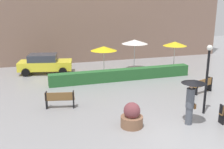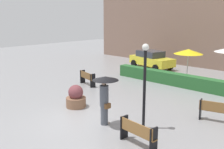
{
  "view_description": "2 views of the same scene",
  "coord_description": "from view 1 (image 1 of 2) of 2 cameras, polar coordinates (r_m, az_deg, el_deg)",
  "views": [
    {
      "loc": [
        -5.91,
        -9.22,
        5.45
      ],
      "look_at": [
        -1.26,
        5.33,
        1.36
      ],
      "focal_mm": 42.07,
      "sensor_mm": 36.0,
      "label": 1
    },
    {
      "loc": [
        8.44,
        -6.98,
        4.63
      ],
      "look_at": [
        -0.74,
        2.78,
        1.59
      ],
      "focal_mm": 41.52,
      "sensor_mm": 36.0,
      "label": 2
    }
  ],
  "objects": [
    {
      "name": "patio_umbrella_yellow",
      "position": [
        20.69,
        -1.8,
        5.65
      ],
      "size": [
        2.07,
        2.07,
        2.28
      ],
      "color": "silver",
      "rests_on": "ground"
    },
    {
      "name": "patio_umbrella_white",
      "position": [
        22.03,
        4.94,
        7.09
      ],
      "size": [
        2.17,
        2.17,
        2.62
      ],
      "color": "silver",
      "rests_on": "ground"
    },
    {
      "name": "parked_car",
      "position": [
        21.99,
        -14.39,
        2.35
      ],
      "size": [
        4.47,
        2.63,
        1.57
      ],
      "color": "yellow",
      "rests_on": "ground"
    },
    {
      "name": "hedge_strip",
      "position": [
        19.43,
        2.3,
        -0.04
      ],
      "size": [
        10.75,
        0.7,
        0.83
      ],
      "primitive_type": "cube",
      "color": "#28602D",
      "rests_on": "ground"
    },
    {
      "name": "patio_umbrella_yellow_far",
      "position": [
        22.35,
        13.5,
        6.51
      ],
      "size": [
        1.95,
        1.95,
        2.49
      ],
      "color": "silver",
      "rests_on": "ground"
    },
    {
      "name": "bench_far_right",
      "position": [
        17.55,
        19.23,
        -2.07
      ],
      "size": [
        1.53,
        0.71,
        0.94
      ],
      "color": "olive",
      "rests_on": "ground"
    },
    {
      "name": "lamp_post",
      "position": [
        13.84,
        20.02,
        0.53
      ],
      "size": [
        0.28,
        0.28,
        3.56
      ],
      "color": "black",
      "rests_on": "ground"
    },
    {
      "name": "pedestrian_with_umbrella",
      "position": [
        12.56,
        16.92,
        -4.17
      ],
      "size": [
        1.11,
        1.11,
        2.17
      ],
      "color": "#4C515B",
      "rests_on": "ground"
    },
    {
      "name": "ground_plane",
      "position": [
        12.24,
        13.64,
        -11.93
      ],
      "size": [
        60.0,
        60.0,
        0.0
      ],
      "primitive_type": "plane",
      "color": "gray"
    },
    {
      "name": "planter_pot",
      "position": [
        12.16,
        4.33,
        -9.09
      ],
      "size": [
        1.02,
        1.02,
        1.17
      ],
      "color": "brown",
      "rests_on": "ground"
    },
    {
      "name": "bench_far_left",
      "position": [
        14.47,
        -11.25,
        -5.16
      ],
      "size": [
        1.6,
        0.7,
        0.92
      ],
      "color": "brown",
      "rests_on": "ground"
    }
  ]
}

